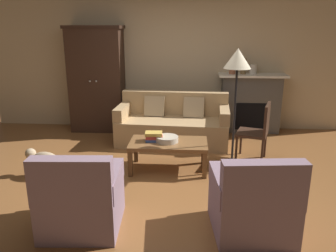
# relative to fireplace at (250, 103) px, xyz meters

# --- Properties ---
(ground_plane) EXTENTS (9.60, 9.60, 0.00)m
(ground_plane) POSITION_rel_fireplace_xyz_m (-1.55, -2.30, -0.57)
(ground_plane) COLOR brown
(back_wall) EXTENTS (7.20, 0.10, 2.80)m
(back_wall) POSITION_rel_fireplace_xyz_m (-1.55, 0.25, 0.83)
(back_wall) COLOR beige
(back_wall) RESTS_ON ground
(fireplace) EXTENTS (1.26, 0.48, 1.12)m
(fireplace) POSITION_rel_fireplace_xyz_m (0.00, 0.00, 0.00)
(fireplace) COLOR #4C4947
(fireplace) RESTS_ON ground
(armoire) EXTENTS (1.06, 0.57, 2.00)m
(armoire) POSITION_rel_fireplace_xyz_m (-2.95, -0.08, 0.43)
(armoire) COLOR #382319
(armoire) RESTS_ON ground
(couch) EXTENTS (1.97, 0.97, 0.86)m
(couch) POSITION_rel_fireplace_xyz_m (-1.45, -0.75, -0.25)
(couch) COLOR tan
(couch) RESTS_ON ground
(coffee_table) EXTENTS (1.10, 0.60, 0.42)m
(coffee_table) POSITION_rel_fireplace_xyz_m (-1.45, -1.95, -0.20)
(coffee_table) COLOR brown
(coffee_table) RESTS_ON ground
(fruit_bowl) EXTENTS (0.32, 0.32, 0.08)m
(fruit_bowl) POSITION_rel_fireplace_xyz_m (-1.47, -1.94, -0.11)
(fruit_bowl) COLOR beige
(fruit_bowl) RESTS_ON coffee_table
(book_stack) EXTENTS (0.26, 0.19, 0.13)m
(book_stack) POSITION_rel_fireplace_xyz_m (-1.66, -1.92, -0.08)
(book_stack) COLOR #38569E
(book_stack) RESTS_ON coffee_table
(mantel_vase_terracotta) EXTENTS (0.12, 0.12, 0.22)m
(mantel_vase_terracotta) POSITION_rel_fireplace_xyz_m (-0.38, -0.02, 0.66)
(mantel_vase_terracotta) COLOR #A86042
(mantel_vase_terracotta) RESTS_ON fireplace
(mantel_vase_bronze) EXTENTS (0.10, 0.10, 0.29)m
(mantel_vase_bronze) POSITION_rel_fireplace_xyz_m (-0.18, -0.02, 0.70)
(mantel_vase_bronze) COLOR olive
(mantel_vase_bronze) RESTS_ON fireplace
(mantel_vase_cream) EXTENTS (0.14, 0.14, 0.18)m
(mantel_vase_cream) POSITION_rel_fireplace_xyz_m (-0.00, -0.02, 0.64)
(mantel_vase_cream) COLOR beige
(mantel_vase_cream) RESTS_ON fireplace
(armchair_near_left) EXTENTS (0.82, 0.81, 0.88)m
(armchair_near_left) POSITION_rel_fireplace_xyz_m (-2.24, -3.49, -0.25)
(armchair_near_left) COLOR gray
(armchair_near_left) RESTS_ON ground
(armchair_near_right) EXTENTS (0.84, 0.84, 0.88)m
(armchair_near_right) POSITION_rel_fireplace_xyz_m (-0.51, -3.46, -0.25)
(armchair_near_right) COLOR gray
(armchair_near_right) RESTS_ON ground
(side_chair_wooden) EXTENTS (0.55, 0.55, 0.90)m
(side_chair_wooden) POSITION_rel_fireplace_xyz_m (-0.12, -1.52, -0.06)
(side_chair_wooden) COLOR #382319
(side_chair_wooden) RESTS_ON ground
(floor_lamp) EXTENTS (0.36, 0.36, 1.73)m
(floor_lamp) POSITION_rel_fireplace_xyz_m (-0.55, -1.96, 0.93)
(floor_lamp) COLOR black
(floor_lamp) RESTS_ON ground
(dog) EXTENTS (0.56, 0.29, 0.39)m
(dog) POSITION_rel_fireplace_xyz_m (-3.14, -2.30, -0.32)
(dog) COLOR tan
(dog) RESTS_ON ground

